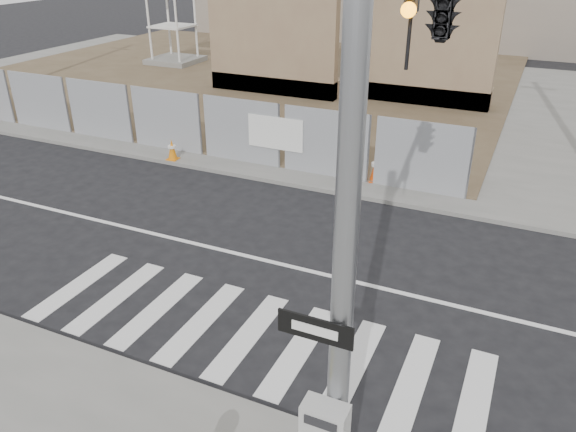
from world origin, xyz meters
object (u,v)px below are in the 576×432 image
at_px(traffic_cone_b, 100,126).
at_px(traffic_cone_d, 376,168).
at_px(signal_pole, 417,81).
at_px(traffic_cone_c, 172,150).

height_order(traffic_cone_b, traffic_cone_d, traffic_cone_d).
relative_size(signal_pole, traffic_cone_c, 10.62).
height_order(traffic_cone_c, traffic_cone_d, traffic_cone_d).
distance_m(signal_pole, traffic_cone_c, 11.64).
height_order(signal_pole, traffic_cone_c, signal_pole).
bearing_deg(signal_pole, traffic_cone_c, 144.54).
bearing_deg(traffic_cone_b, traffic_cone_d, -0.17).
xyz_separation_m(signal_pole, traffic_cone_c, (-8.80, 6.27, -4.34)).
bearing_deg(traffic_cone_c, signal_pole, -35.46).
relative_size(traffic_cone_b, traffic_cone_d, 0.80).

